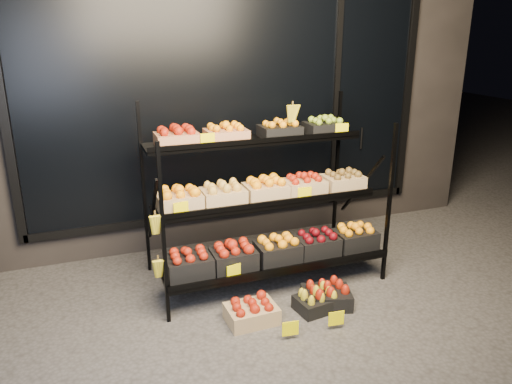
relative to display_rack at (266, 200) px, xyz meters
name	(u,v)px	position (x,y,z in m)	size (l,w,h in m)	color
ground	(292,309)	(0.01, -0.60, -0.79)	(24.00, 24.00, 0.00)	#514F4C
building	(207,73)	(0.01, 1.99, 0.96)	(6.00, 2.08, 3.50)	#2D2826
display_rack	(266,200)	(0.00, 0.00, 0.00)	(2.18, 1.02, 1.72)	black
tag_floor_a	(290,333)	(-0.19, -1.00, -0.73)	(0.13, 0.01, 0.12)	#FCE800
tag_floor_b	(336,323)	(0.21, -1.00, -0.73)	(0.13, 0.01, 0.12)	#FCE800
floor_crate_left	(252,311)	(-0.38, -0.66, -0.69)	(0.41, 0.31, 0.20)	tan
floor_crate_midleft	(317,300)	(0.20, -0.68, -0.70)	(0.39, 0.31, 0.19)	black
floor_crate_right	(327,295)	(0.31, -0.65, -0.69)	(0.48, 0.41, 0.20)	black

